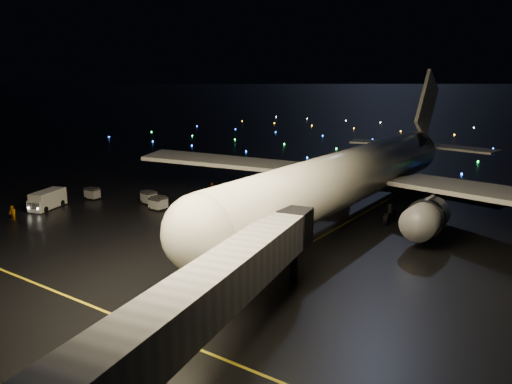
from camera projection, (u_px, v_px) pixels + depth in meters
lane_centre at (319, 238)px, 55.24m from camera, size 0.25×80.00×0.02m
lane_cross at (19, 277)px, 44.68m from camera, size 60.00×0.25×0.02m
airliner at (363, 143)px, 62.75m from camera, size 65.34×62.08×18.49m
pushback_tug at (196, 303)px, 37.62m from camera, size 3.94×2.28×1.81m
belt_loader at (209, 256)px, 45.02m from camera, size 7.09×2.58×3.36m
service_truck at (48, 199)px, 67.48m from camera, size 4.26×7.02×2.47m
crew_b at (13, 213)px, 61.91m from camera, size 0.96×0.78×1.87m
crew_c at (172, 214)px, 62.11m from camera, size 0.89×0.99×1.62m
safety_cone_0 at (281, 224)px, 59.65m from camera, size 0.57×0.57×0.50m
safety_cone_1 at (263, 202)px, 70.16m from camera, size 0.58×0.58×0.53m
safety_cone_2 at (226, 205)px, 68.52m from camera, size 0.53×0.53×0.49m
safety_cone_3 at (212, 183)px, 82.16m from camera, size 0.56×0.56×0.53m
taxiway_lights at (437, 141)px, 134.63m from camera, size 164.00×92.00×0.36m
baggage_cart_0 at (159, 203)px, 67.20m from camera, size 2.19×1.65×1.73m
baggage_cart_1 at (157, 204)px, 66.82m from camera, size 1.93×1.36×1.63m
baggage_cart_2 at (149, 197)px, 69.88m from camera, size 2.32×1.80×1.80m
baggage_cart_3 at (92, 194)px, 72.55m from camera, size 2.09×1.59×1.64m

